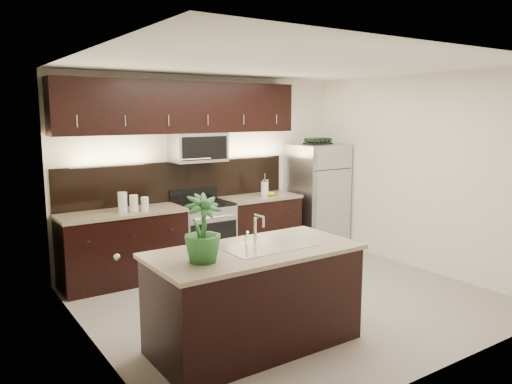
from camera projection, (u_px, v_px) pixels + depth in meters
ground at (290, 299)px, 5.88m from camera, size 4.50×4.50×0.00m
room_walls at (286, 157)px, 5.52m from camera, size 4.52×4.02×2.71m
counter_run at (190, 237)px, 6.94m from camera, size 3.51×0.65×0.94m
upper_fixtures at (185, 116)px, 6.81m from camera, size 3.49×0.40×1.66m
island at (254, 297)px, 4.66m from camera, size 1.96×0.96×0.94m
sink_faucet at (267, 245)px, 4.67m from camera, size 0.84×0.50×0.28m
refrigerator at (317, 196)px, 8.08m from camera, size 0.81×0.73×1.68m
wine_rack at (318, 141)px, 7.94m from camera, size 0.41×0.26×0.10m
plant at (202, 229)px, 4.14m from camera, size 0.32×0.32×0.57m
canisters at (131, 203)px, 6.30m from camera, size 0.36×0.20×0.25m
french_press at (265, 188)px, 7.48m from camera, size 0.12×0.12×0.33m
bananas at (267, 194)px, 7.49m from camera, size 0.20×0.17×0.05m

